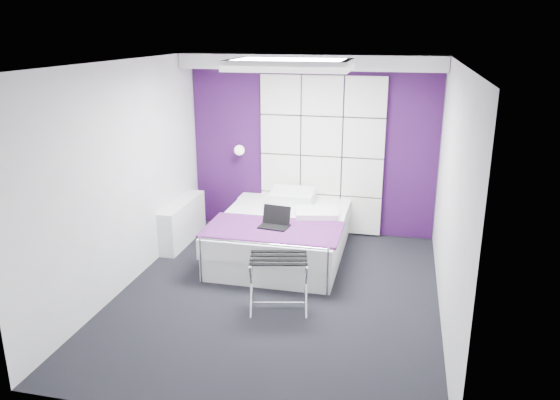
% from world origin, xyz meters
% --- Properties ---
extents(floor, '(4.40, 4.40, 0.00)m').
position_xyz_m(floor, '(0.00, 0.00, 0.00)').
color(floor, black).
rests_on(floor, ground).
extents(ceiling, '(4.40, 4.40, 0.00)m').
position_xyz_m(ceiling, '(0.00, 0.00, 2.60)').
color(ceiling, white).
rests_on(ceiling, wall_back).
extents(wall_back, '(3.60, 0.00, 3.60)m').
position_xyz_m(wall_back, '(0.00, 2.20, 1.30)').
color(wall_back, silver).
rests_on(wall_back, floor).
extents(wall_left, '(0.00, 4.40, 4.40)m').
position_xyz_m(wall_left, '(-1.80, 0.00, 1.30)').
color(wall_left, silver).
rests_on(wall_left, floor).
extents(wall_right, '(0.00, 4.40, 4.40)m').
position_xyz_m(wall_right, '(1.80, 0.00, 1.30)').
color(wall_right, silver).
rests_on(wall_right, floor).
extents(accent_wall, '(3.58, 0.02, 2.58)m').
position_xyz_m(accent_wall, '(0.00, 2.19, 1.30)').
color(accent_wall, '#360F45').
rests_on(accent_wall, wall_back).
extents(soffit, '(3.58, 0.50, 0.20)m').
position_xyz_m(soffit, '(0.00, 1.95, 2.50)').
color(soffit, white).
rests_on(soffit, wall_back).
extents(headboard, '(1.80, 0.08, 2.30)m').
position_xyz_m(headboard, '(0.15, 2.14, 1.17)').
color(headboard, white).
rests_on(headboard, wall_back).
extents(skylight, '(1.36, 0.86, 0.12)m').
position_xyz_m(skylight, '(0.00, 0.60, 2.55)').
color(skylight, white).
rests_on(skylight, ceiling).
extents(wall_lamp, '(0.15, 0.15, 0.15)m').
position_xyz_m(wall_lamp, '(-1.05, 2.06, 1.22)').
color(wall_lamp, white).
rests_on(wall_lamp, wall_back).
extents(radiator, '(0.22, 1.20, 0.60)m').
position_xyz_m(radiator, '(-1.69, 1.30, 0.30)').
color(radiator, white).
rests_on(radiator, floor).
extents(bed, '(1.68, 2.03, 0.71)m').
position_xyz_m(bed, '(-0.20, 1.13, 0.30)').
color(bed, white).
rests_on(bed, floor).
extents(nightstand, '(0.41, 0.32, 0.05)m').
position_xyz_m(nightstand, '(-0.84, 2.02, 0.51)').
color(nightstand, white).
rests_on(nightstand, wall_back).
extents(luggage_rack, '(0.61, 0.45, 0.60)m').
position_xyz_m(luggage_rack, '(0.08, -0.30, 0.30)').
color(luggage_rack, silver).
rests_on(luggage_rack, floor).
extents(laptop, '(0.36, 0.26, 0.26)m').
position_xyz_m(laptop, '(-0.20, 0.71, 0.63)').
color(laptop, black).
rests_on(laptop, bed).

